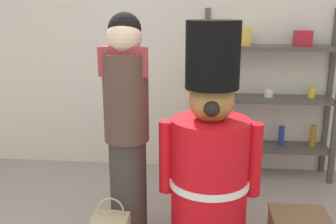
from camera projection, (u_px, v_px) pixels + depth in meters
The scene contains 4 objects.
back_wall at pixel (178, 47), 4.09m from camera, with size 6.40×0.12×2.60m, color silver.
merchandise_shelf at pixel (269, 95), 3.91m from camera, with size 1.31×0.35×1.70m.
teddy_bear_guard at pixel (210, 159), 2.75m from camera, with size 0.72×0.57×1.62m.
person_shopper at pixel (127, 124), 2.78m from camera, with size 0.34×0.32×1.68m.
Camera 1 is at (0.28, -1.92, 1.70)m, focal length 41.77 mm.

